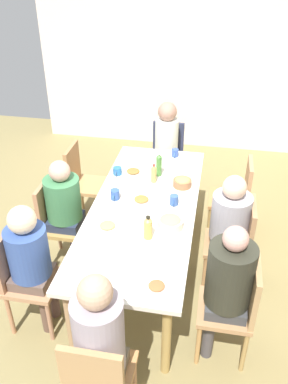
% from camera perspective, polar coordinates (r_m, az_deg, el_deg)
% --- Properties ---
extents(ground_plane, '(6.99, 6.99, 0.00)m').
position_cam_1_polar(ground_plane, '(4.12, -0.00, -10.87)').
color(ground_plane, olive).
extents(wall_left, '(0.12, 4.19, 2.60)m').
position_cam_1_polar(wall_left, '(6.13, 5.42, 17.95)').
color(wall_left, beige).
rests_on(wall_left, ground_plane).
extents(dining_table, '(2.28, 0.92, 0.77)m').
position_cam_1_polar(dining_table, '(3.68, -0.00, -2.97)').
color(dining_table, beige).
rests_on(dining_table, ground_plane).
extents(chair_0, '(0.40, 0.40, 0.90)m').
position_cam_1_polar(chair_0, '(2.77, -6.40, -24.45)').
color(chair_0, '#B57E4A').
rests_on(chair_0, ground_plane).
extents(person_0, '(0.31, 0.31, 1.28)m').
position_cam_1_polar(person_0, '(2.62, -6.18, -19.87)').
color(person_0, brown).
rests_on(person_0, ground_plane).
extents(chair_1, '(0.40, 0.40, 0.90)m').
position_cam_1_polar(chair_1, '(5.06, 3.21, 5.20)').
color(chair_1, '#2D3E4F').
rests_on(chair_1, ground_plane).
extents(person_1, '(0.30, 0.30, 1.21)m').
position_cam_1_polar(person_1, '(4.88, 3.13, 6.95)').
color(person_1, '#2C3553').
rests_on(person_1, ground_plane).
extents(chair_2, '(0.40, 0.40, 0.90)m').
position_cam_1_polar(chair_2, '(3.20, 12.80, -15.07)').
color(chair_2, '#A87C52').
rests_on(chair_2, ground_plane).
extents(person_2, '(0.34, 0.34, 1.21)m').
position_cam_1_polar(person_2, '(3.03, 11.60, -12.12)').
color(person_2, '#464346').
rests_on(person_2, ground_plane).
extents(chair_3, '(0.40, 0.40, 0.90)m').
position_cam_1_polar(chair_3, '(3.76, 12.77, -6.56)').
color(chair_3, '#A4784D').
rests_on(chair_3, ground_plane).
extents(person_3, '(0.34, 0.34, 1.16)m').
position_cam_1_polar(person_3, '(3.63, 11.73, -4.04)').
color(person_3, '#423738').
rests_on(person_3, ground_plane).
extents(chair_4, '(0.40, 0.40, 0.90)m').
position_cam_1_polar(chair_4, '(4.38, 12.74, -0.35)').
color(chair_4, '#B57B47').
rests_on(chair_4, ground_plane).
extents(chair_5, '(0.40, 0.40, 0.90)m').
position_cam_1_polar(chair_5, '(4.58, -8.58, 1.75)').
color(chair_5, tan).
rests_on(chair_5, ground_plane).
extents(chair_6, '(0.40, 0.40, 0.90)m').
position_cam_1_polar(chair_6, '(3.47, -16.45, -11.01)').
color(chair_6, '#AA7A55').
rests_on(chair_6, ground_plane).
extents(person_6, '(0.32, 0.32, 1.18)m').
position_cam_1_polar(person_6, '(3.31, -15.57, -8.72)').
color(person_6, brown).
rests_on(person_6, ground_plane).
extents(chair_7, '(0.40, 0.40, 0.90)m').
position_cam_1_polar(chair_7, '(4.00, -11.94, -3.75)').
color(chair_7, '#AA8648').
rests_on(chair_7, ground_plane).
extents(person_7, '(0.33, 0.33, 1.15)m').
position_cam_1_polar(person_7, '(3.86, -11.00, -1.70)').
color(person_7, '#272A48').
rests_on(person_7, ground_plane).
extents(plate_0, '(0.24, 0.24, 0.04)m').
position_cam_1_polar(plate_0, '(4.12, -1.52, 2.79)').
color(plate_0, silver).
rests_on(plate_0, dining_table).
extents(plate_1, '(0.24, 0.24, 0.04)m').
position_cam_1_polar(plate_1, '(3.69, -0.36, -1.16)').
color(plate_1, white).
rests_on(plate_1, dining_table).
extents(plate_2, '(0.23, 0.23, 0.04)m').
position_cam_1_polar(plate_2, '(3.38, -5.11, -4.82)').
color(plate_2, silver).
rests_on(plate_2, dining_table).
extents(plate_3, '(0.21, 0.21, 0.04)m').
position_cam_1_polar(plate_3, '(2.86, 1.76, -13.11)').
color(plate_3, silver).
rests_on(plate_3, dining_table).
extents(bowl_0, '(0.18, 0.18, 0.09)m').
position_cam_1_polar(bowl_0, '(3.91, 5.37, 1.38)').
color(bowl_0, '#93613E').
rests_on(bowl_0, dining_table).
extents(bowl_1, '(0.21, 0.21, 0.09)m').
position_cam_1_polar(bowl_1, '(3.37, 3.69, -4.26)').
color(bowl_1, beige).
rests_on(bowl_1, dining_table).
extents(cup_0, '(0.12, 0.08, 0.09)m').
position_cam_1_polar(cup_0, '(3.71, -4.07, -0.37)').
color(cup_0, '#32549C').
rests_on(cup_0, dining_table).
extents(cup_1, '(0.11, 0.08, 0.09)m').
position_cam_1_polar(cup_1, '(3.64, 4.22, -1.14)').
color(cup_1, '#37599A').
rests_on(cup_1, dining_table).
extents(cup_2, '(0.12, 0.09, 0.07)m').
position_cam_1_polar(cup_2, '(4.10, -3.74, 2.94)').
color(cup_2, '#2862A5').
rests_on(cup_2, dining_table).
extents(cup_3, '(0.11, 0.07, 0.08)m').
position_cam_1_polar(cup_3, '(4.45, 4.36, 5.45)').
color(cup_3, '#36519E').
rests_on(cup_3, dining_table).
extents(bottle_0, '(0.06, 0.06, 0.25)m').
position_cam_1_polar(bottle_0, '(4.04, 2.10, 3.79)').
color(bottle_0, '#447B35').
rests_on(bottle_0, dining_table).
extents(bottle_1, '(0.07, 0.07, 0.21)m').
position_cam_1_polar(bottle_1, '(3.22, 0.57, -5.03)').
color(bottle_1, gold).
rests_on(bottle_1, dining_table).
extents(bottle_2, '(0.05, 0.05, 0.19)m').
position_cam_1_polar(bottle_2, '(3.94, 1.37, 2.55)').
color(bottle_2, tan).
rests_on(bottle_2, dining_table).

